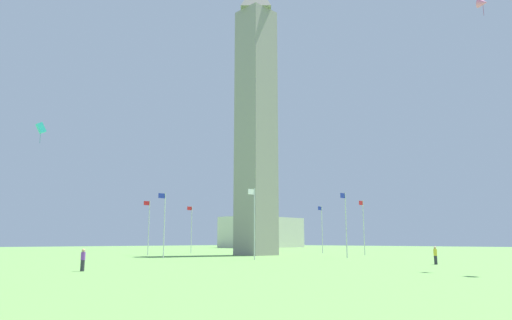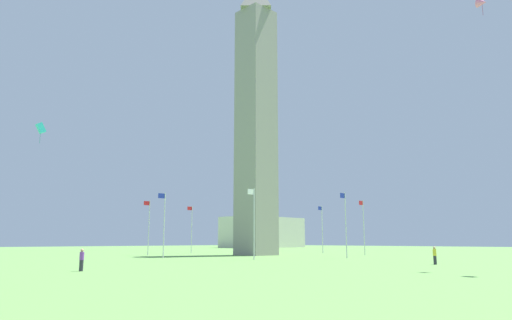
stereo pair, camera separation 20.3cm
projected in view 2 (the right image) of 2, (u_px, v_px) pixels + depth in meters
The scene contains 15 objects.
ground_plane at pixel (256, 255), 70.09m from camera, with size 260.00×260.00×0.00m, color #609347.
obelisk_monument at pixel (256, 112), 74.03m from camera, with size 4.99×4.99×45.38m.
flagpole_n at pixel (164, 222), 59.43m from camera, with size 1.12×0.14×8.40m.
flagpole_ne at pixel (254, 220), 54.48m from camera, with size 1.12×0.14×8.40m.
flagpole_e at pixel (346, 222), 59.11m from camera, with size 1.12×0.14×8.40m.
flagpole_se at pixel (364, 225), 70.62m from camera, with size 1.12×0.14×8.40m.
flagpole_s at pixel (322, 227), 82.26m from camera, with size 1.12×0.14×8.40m.
flagpole_sw at pixel (257, 228), 87.21m from camera, with size 1.12×0.14×8.40m.
flagpole_w at pixel (191, 227), 82.57m from camera, with size 1.12×0.14×8.40m.
flagpole_nw at pixel (149, 225), 71.07m from camera, with size 1.12×0.14×8.40m.
person_yellow_shirt at pixel (435, 256), 42.86m from camera, with size 0.32×0.32×1.67m.
person_purple_shirt at pixel (82, 260), 33.46m from camera, with size 0.32×0.32×1.62m.
kite_pink_delta at pixel (482, 2), 39.70m from camera, with size 0.89×1.03×1.70m.
kite_cyan_box at pixel (41, 128), 55.12m from camera, with size 1.22×0.76×2.57m.
distant_building at pixel (263, 233), 150.47m from camera, with size 26.49×13.83×9.71m.
Camera 2 is at (49.90, 51.28, 2.19)m, focal length 32.21 mm.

